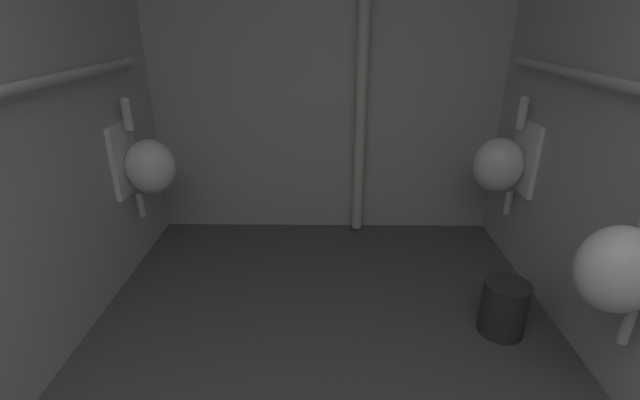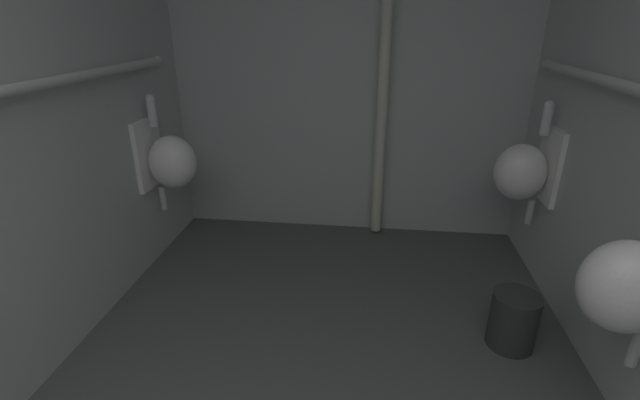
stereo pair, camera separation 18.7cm
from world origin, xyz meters
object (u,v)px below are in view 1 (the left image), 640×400
(urinal_left_mid, at_px, (147,165))
(waste_bin, at_px, (504,308))
(standpipe_back_wall, at_px, (363,51))
(urinal_right_mid, at_px, (625,267))
(urinal_right_far, at_px, (502,163))

(urinal_left_mid, relative_size, waste_bin, 2.61)
(standpipe_back_wall, bearing_deg, urinal_right_mid, -62.78)
(urinal_left_mid, distance_m, urinal_right_far, 2.19)
(urinal_right_mid, distance_m, urinal_right_far, 1.21)
(standpipe_back_wall, relative_size, waste_bin, 8.91)
(urinal_right_mid, height_order, standpipe_back_wall, standpipe_back_wall)
(urinal_right_mid, relative_size, standpipe_back_wall, 0.29)
(urinal_right_far, height_order, waste_bin, urinal_right_far)
(urinal_left_mid, height_order, urinal_right_far, same)
(urinal_right_far, bearing_deg, urinal_left_mid, -178.34)
(urinal_left_mid, relative_size, standpipe_back_wall, 0.29)
(urinal_right_far, height_order, standpipe_back_wall, standpipe_back_wall)
(standpipe_back_wall, distance_m, waste_bin, 1.79)
(urinal_left_mid, relative_size, urinal_right_far, 1.00)
(urinal_left_mid, distance_m, standpipe_back_wall, 1.56)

